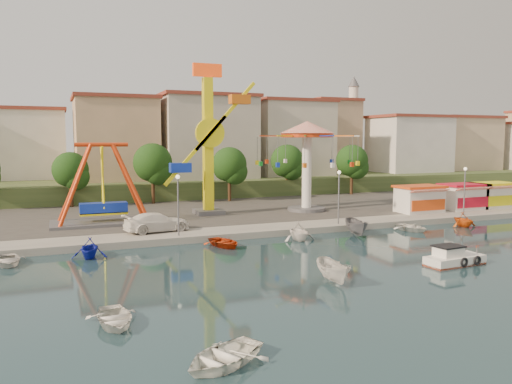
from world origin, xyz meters
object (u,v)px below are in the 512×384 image
pirate_ship_ride (103,186)px  cabin_motorboat (453,259)px  kamikaze_tower (212,143)px  skiff (334,271)px  van (157,222)px  wave_swinger (307,146)px  rowboat_a (114,318)px

pirate_ship_ride → cabin_motorboat: bearing=-47.7°
kamikaze_tower → skiff: (-0.29, -26.66, -7.76)m
cabin_motorboat → skiff: (-10.17, -0.64, 0.29)m
skiff → van: (-7.48, 18.33, 0.74)m
pirate_ship_ride → cabin_motorboat: 32.51m
pirate_ship_ride → cabin_motorboat: (21.71, -23.87, -3.98)m
wave_swinger → van: 21.08m
pirate_ship_ride → kamikaze_tower: size_ratio=0.61×
rowboat_a → van: van is taller
wave_swinger → skiff: wave_swinger is taller
kamikaze_tower → rowboat_a: kamikaze_tower is taller
skiff → van: van is taller
pirate_ship_ride → kamikaze_tower: bearing=10.3°
cabin_motorboat → skiff: size_ratio=1.24×
skiff → van: 19.81m
kamikaze_tower → rowboat_a: bearing=-115.4°
wave_swinger → kamikaze_tower: bearing=172.2°
cabin_motorboat → van: bearing=130.7°
wave_swinger → rowboat_a: size_ratio=3.36×
skiff → cabin_motorboat: bearing=9.5°
pirate_ship_ride → kamikaze_tower: (11.82, 2.15, 4.08)m
rowboat_a → cabin_motorboat: bearing=4.7°
pirate_ship_ride → wave_swinger: 23.15m
van → pirate_ship_ride: bearing=23.7°
skiff → van: size_ratio=0.63×
wave_swinger → cabin_motorboat: bearing=-92.6°
cabin_motorboat → rowboat_a: size_ratio=1.32×
rowboat_a → van: (5.98, 20.63, 1.10)m
rowboat_a → skiff: size_ratio=0.93×
van → skiff: bearing=-167.4°
wave_swinger → cabin_motorboat: size_ratio=2.54×
skiff → pirate_ship_ride: bearing=121.1°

